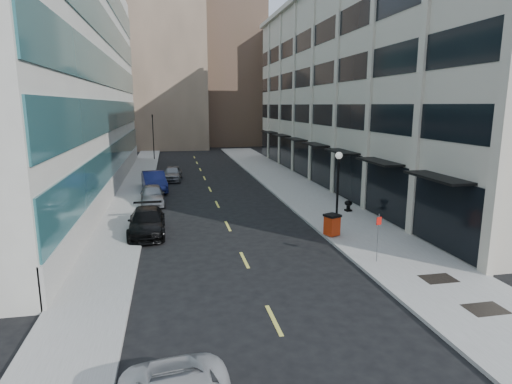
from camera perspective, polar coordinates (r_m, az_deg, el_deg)
name	(u,v)px	position (r m, az deg, el deg)	size (l,w,h in m)	color
ground	(289,352)	(13.88, 4.47, -20.48)	(160.00, 160.00, 0.00)	black
sidewalk_right	(312,199)	(33.90, 7.52, -0.96)	(5.00, 80.00, 0.15)	gray
sidewalk_left	(128,207)	(32.30, -16.73, -1.98)	(3.00, 80.00, 0.15)	gray
building_right	(386,87)	(43.35, 16.96, 13.22)	(15.30, 46.50, 18.25)	#B2AC97
building_left	(5,71)	(40.42, -30.51, 13.74)	(16.14, 46.00, 20.00)	beige
skyline_tan_near	(163,66)	(79.58, -12.29, 16.08)	(14.00, 18.00, 28.00)	#967A62
skyline_brown	(228,53)	(84.62, -3.78, 18.06)	(12.00, 16.00, 34.00)	#503B30
skyline_tan_far	(112,86)	(90.02, -18.67, 13.27)	(12.00, 14.00, 22.00)	#967A62
skyline_stone	(287,90)	(80.23, 4.18, 13.40)	(10.00, 14.00, 20.00)	#B2AC97
grate_mid	(486,309)	(17.94, 28.29, -13.57)	(1.40, 1.00, 0.01)	black
grate_far	(438,279)	(19.97, 23.15, -10.57)	(1.40, 1.00, 0.01)	black
road_centerline	(222,214)	(29.43, -4.55, -2.96)	(0.15, 68.20, 0.01)	#D8CC4C
traffic_signal	(152,117)	(59.37, -13.66, 9.64)	(0.66, 0.66, 6.98)	black
car_black_pickup	(147,222)	(25.49, -14.35, -3.88)	(2.06, 5.06, 1.47)	black
car_silver_sedan	(152,195)	(33.01, -13.66, -0.35)	(1.74, 4.34, 1.48)	gray
car_blue_sedan	(154,181)	(38.01, -13.44, 1.38)	(1.81, 5.19, 1.71)	#141A4D
car_grey_sedan	(172,173)	(43.00, -11.08, 2.46)	(1.71, 4.26, 1.45)	gray
trash_bin	(332,224)	(24.32, 10.10, -4.25)	(0.99, 0.99, 1.23)	red
lamppost	(338,185)	(24.20, 10.85, 0.88)	(0.40, 0.40, 4.79)	black
sign_post	(378,231)	(20.62, 15.99, -5.00)	(0.27, 0.09, 2.30)	slate
urn_planter	(348,205)	(30.16, 12.22, -1.65)	(0.54, 0.54, 0.75)	black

